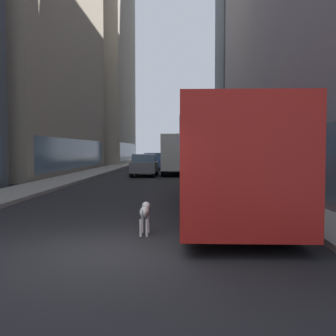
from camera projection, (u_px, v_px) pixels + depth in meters
ground_plane at (168, 167)px, 42.45m from camera, size 120.00×120.00×0.00m
sidewalk_left at (116, 167)px, 42.65m from camera, size 2.40×110.00×0.15m
sidewalk_right at (221, 167)px, 42.23m from camera, size 2.40×110.00×0.15m
building_left_far at (86, 33)px, 54.38m from camera, size 11.82×16.87×36.02m
building_right_mid at (288, 16)px, 38.62m from camera, size 9.79×22.66×30.17m
building_right_far at (252, 22)px, 58.57m from camera, size 9.83×14.05×41.89m
transit_bus at (221, 156)px, 12.65m from camera, size 2.78×11.53×3.05m
car_grey_wagon at (145, 165)px, 28.67m from camera, size 1.76×4.01×1.62m
car_yellow_taxi at (203, 168)px, 23.66m from camera, size 1.71×4.51×1.62m
car_black_suv at (179, 159)px, 45.14m from camera, size 1.90×4.28×1.62m
car_blue_hatchback at (154, 161)px, 38.21m from camera, size 1.83×4.62×1.62m
box_truck at (178, 153)px, 30.69m from camera, size 2.30×7.50×3.05m
dalmatian_dog at (145, 212)px, 9.18m from camera, size 0.22×0.96×0.72m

